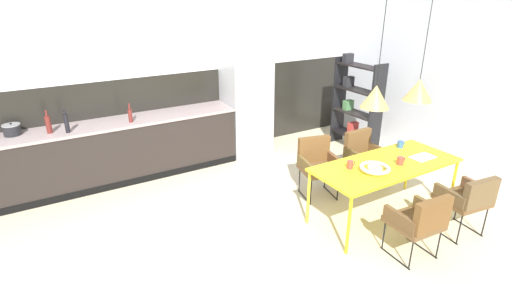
# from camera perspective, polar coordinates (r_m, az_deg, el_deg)

# --- Properties ---
(ground_plane) EXTENTS (9.00, 9.00, 0.00)m
(ground_plane) POSITION_cam_1_polar(r_m,az_deg,el_deg) (4.53, 5.15, -14.82)
(ground_plane) COLOR beige
(back_wall_splashback_dark) EXTENTS (6.92, 0.12, 1.44)m
(back_wall_splashback_dark) POSITION_cam_1_polar(r_m,az_deg,el_deg) (6.64, -9.93, 4.02)
(back_wall_splashback_dark) COLOR black
(back_wall_splashback_dark) RESTS_ON ground
(back_wall_panel_upper) EXTENTS (6.92, 0.12, 1.44)m
(back_wall_panel_upper) POSITION_cam_1_polar(r_m,az_deg,el_deg) (6.36, -10.79, 16.52)
(back_wall_panel_upper) COLOR silver
(back_wall_panel_upper) RESTS_ON back_wall_splashback_dark
(side_wall_right) EXTENTS (0.12, 6.17, 2.89)m
(side_wall_right) POSITION_cam_1_polar(r_m,az_deg,el_deg) (6.43, 31.43, 7.31)
(side_wall_right) COLOR silver
(side_wall_right) RESTS_ON ground
(kitchen_counter) EXTENTS (3.88, 0.63, 0.91)m
(kitchen_counter) POSITION_cam_1_polar(r_m,az_deg,el_deg) (6.07, -20.79, -1.46)
(kitchen_counter) COLOR black
(kitchen_counter) RESTS_ON ground
(refrigerator_column) EXTENTS (0.74, 0.60, 1.89)m
(refrigerator_column) POSITION_cam_1_polar(r_m,az_deg,el_deg) (6.63, -1.41, 6.35)
(refrigerator_column) COLOR #ADAFB2
(refrigerator_column) RESTS_ON ground
(dining_table) EXTENTS (1.86, 0.77, 0.73)m
(dining_table) POSITION_cam_1_polar(r_m,az_deg,el_deg) (4.93, 18.60, -3.47)
(dining_table) COLOR yellow
(dining_table) RESTS_ON ground
(armchair_by_stool) EXTENTS (0.49, 0.47, 0.78)m
(armchair_by_stool) POSITION_cam_1_polar(r_m,az_deg,el_deg) (5.82, 15.41, -1.41)
(armchair_by_stool) COLOR brown
(armchair_by_stool) RESTS_ON ground
(armchair_near_window) EXTENTS (0.54, 0.53, 0.77)m
(armchair_near_window) POSITION_cam_1_polar(r_m,az_deg,el_deg) (5.01, 28.84, -7.04)
(armchair_near_window) COLOR brown
(armchair_near_window) RESTS_ON ground
(armchair_corner_seat) EXTENTS (0.57, 0.56, 0.80)m
(armchair_corner_seat) POSITION_cam_1_polar(r_m,az_deg,el_deg) (5.36, 8.97, -2.66)
(armchair_corner_seat) COLOR brown
(armchair_corner_seat) RESTS_ON ground
(armchair_head_of_table) EXTENTS (0.52, 0.50, 0.77)m
(armchair_head_of_table) POSITION_cam_1_polar(r_m,az_deg,el_deg) (4.39, 23.10, -10.34)
(armchair_head_of_table) COLOR brown
(armchair_head_of_table) RESTS_ON ground
(fruit_bowl) EXTENTS (0.34, 0.34, 0.08)m
(fruit_bowl) POSITION_cam_1_polar(r_m,az_deg,el_deg) (4.63, 17.09, -3.71)
(fruit_bowl) COLOR silver
(fruit_bowl) RESTS_ON dining_table
(open_book) EXTENTS (0.30, 0.19, 0.02)m
(open_book) POSITION_cam_1_polar(r_m,az_deg,el_deg) (5.25, 23.34, -2.05)
(open_book) COLOR white
(open_book) RESTS_ON dining_table
(mug_glass_clear) EXTENTS (0.12, 0.07, 0.10)m
(mug_glass_clear) POSITION_cam_1_polar(r_m,az_deg,el_deg) (4.64, 13.71, -3.25)
(mug_glass_clear) COLOR #B23D33
(mug_glass_clear) RESTS_ON dining_table
(mug_tall_blue) EXTENTS (0.12, 0.08, 0.09)m
(mug_tall_blue) POSITION_cam_1_polar(r_m,az_deg,el_deg) (5.46, 20.50, -0.33)
(mug_tall_blue) COLOR #335B93
(mug_tall_blue) RESTS_ON dining_table
(mug_wide_latte) EXTENTS (0.13, 0.08, 0.09)m
(mug_wide_latte) POSITION_cam_1_polar(r_m,az_deg,el_deg) (4.93, 20.49, -2.60)
(mug_wide_latte) COLOR #B23D33
(mug_wide_latte) RESTS_ON dining_table
(cooking_pot) EXTENTS (0.22, 0.22, 0.17)m
(cooking_pot) POSITION_cam_1_polar(r_m,az_deg,el_deg) (5.96, -32.26, 1.54)
(cooking_pot) COLOR black
(cooking_pot) RESTS_ON kitchen_counter
(bottle_oil_tall) EXTENTS (0.06, 0.06, 0.32)m
(bottle_oil_tall) POSITION_cam_1_polar(r_m,az_deg,el_deg) (5.69, -26.11, 2.54)
(bottle_oil_tall) COLOR black
(bottle_oil_tall) RESTS_ON kitchen_counter
(bottle_spice_small) EXTENTS (0.06, 0.06, 0.28)m
(bottle_spice_small) POSITION_cam_1_polar(r_m,az_deg,el_deg) (5.82, -18.03, 3.81)
(bottle_spice_small) COLOR maroon
(bottle_spice_small) RESTS_ON kitchen_counter
(bottle_vinegar_dark) EXTENTS (0.07, 0.07, 0.31)m
(bottle_vinegar_dark) POSITION_cam_1_polar(r_m,az_deg,el_deg) (5.78, -28.24, 2.31)
(bottle_vinegar_dark) COLOR maroon
(bottle_vinegar_dark) RESTS_ON kitchen_counter
(open_shelf_unit) EXTENTS (0.30, 0.93, 1.66)m
(open_shelf_unit) POSITION_cam_1_polar(r_m,az_deg,el_deg) (7.01, 14.41, 5.66)
(open_shelf_unit) COLOR black
(open_shelf_unit) RESTS_ON ground
(pendant_lamp_over_table_near) EXTENTS (0.31, 0.31, 1.35)m
(pendant_lamp_over_table_near) POSITION_cam_1_polar(r_m,az_deg,el_deg) (4.34, 17.18, 6.42)
(pendant_lamp_over_table_near) COLOR black
(pendant_lamp_over_table_far) EXTENTS (0.33, 0.33, 1.38)m
(pendant_lamp_over_table_far) POSITION_cam_1_polar(r_m,az_deg,el_deg) (4.93, 22.81, 7.08)
(pendant_lamp_over_table_far) COLOR black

